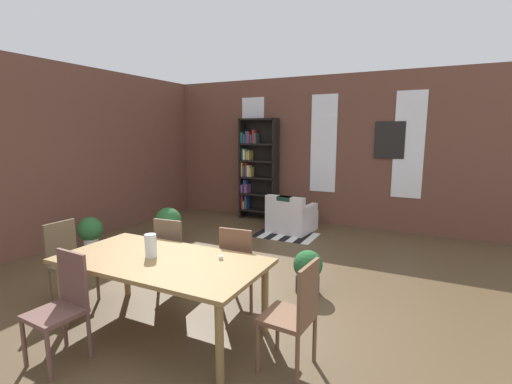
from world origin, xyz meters
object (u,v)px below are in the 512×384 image
at_px(dining_chair_head_right, 295,312).
at_px(bookshelf_tall, 256,168).
at_px(dining_table, 161,266).
at_px(dining_chair_head_left, 68,259).
at_px(potted_plant_by_shelf, 90,231).
at_px(dining_chair_far_left, 174,252).
at_px(vase_on_table, 151,246).
at_px(potted_plant_corner, 168,223).
at_px(armchair_white, 291,218).
at_px(potted_plant_window, 308,270).
at_px(dining_chair_far_right, 240,264).
at_px(dining_chair_near_left, 62,303).

xyz_separation_m(dining_chair_head_right, bookshelf_tall, (-2.69, 4.73, 0.66)).
relative_size(dining_table, dining_chair_head_left, 2.17).
bearing_deg(potted_plant_by_shelf, dining_chair_far_left, -16.01).
height_order(vase_on_table, potted_plant_corner, vase_on_table).
xyz_separation_m(armchair_white, potted_plant_window, (1.19, -2.56, 0.01)).
height_order(dining_chair_head_right, potted_plant_window, dining_chair_head_right).
bearing_deg(vase_on_table, dining_table, 0.00).
xyz_separation_m(vase_on_table, dining_chair_far_right, (0.60, 0.75, -0.35)).
xyz_separation_m(dining_chair_far_right, bookshelf_tall, (-1.76, 3.98, 0.66)).
bearing_deg(dining_chair_far_left, dining_chair_head_left, -141.68).
relative_size(vase_on_table, armchair_white, 0.27).
xyz_separation_m(dining_chair_head_right, dining_chair_head_left, (-2.81, 0.01, 0.00)).
distance_m(potted_plant_corner, potted_plant_window, 3.07).
bearing_deg(dining_chair_head_right, armchair_white, 111.25).
bearing_deg(potted_plant_corner, armchair_white, 43.57).
bearing_deg(dining_table, dining_chair_far_left, 121.38).
bearing_deg(potted_plant_by_shelf, dining_table, -27.05).
height_order(dining_chair_head_right, bookshelf_tall, bookshelf_tall).
bearing_deg(dining_chair_far_right, potted_plant_by_shelf, 168.42).
distance_m(armchair_white, potted_plant_by_shelf, 3.69).
distance_m(dining_table, dining_chair_head_right, 1.41).
distance_m(dining_chair_near_left, bookshelf_tall, 5.58).
relative_size(bookshelf_tall, potted_plant_window, 4.20).
xyz_separation_m(dining_chair_head_right, armchair_white, (-1.57, 4.03, -0.23)).
height_order(bookshelf_tall, armchair_white, bookshelf_tall).
xyz_separation_m(dining_chair_far_right, potted_plant_window, (0.56, 0.71, -0.23)).
bearing_deg(potted_plant_window, potted_plant_by_shelf, -179.29).
relative_size(dining_chair_near_left, potted_plant_window, 1.76).
relative_size(dining_chair_far_right, armchair_white, 1.08).
distance_m(dining_chair_head_right, armchair_white, 4.33).
height_order(dining_chair_head_right, dining_chair_head_left, same).
bearing_deg(potted_plant_by_shelf, dining_chair_head_right, -18.79).
bearing_deg(dining_chair_near_left, dining_chair_head_left, 141.43).
distance_m(dining_chair_far_right, armchair_white, 3.34).
height_order(vase_on_table, dining_chair_near_left, vase_on_table).
bearing_deg(dining_chair_far_right, dining_chair_far_left, 180.00).
relative_size(dining_chair_head_left, armchair_white, 1.08).
height_order(dining_table, potted_plant_window, dining_table).
height_order(dining_chair_far_right, bookshelf_tall, bookshelf_tall).
bearing_deg(armchair_white, dining_chair_head_left, -107.19).
bearing_deg(bookshelf_tall, dining_chair_head_right, -60.36).
relative_size(dining_chair_head_right, potted_plant_by_shelf, 1.68).
bearing_deg(potted_plant_by_shelf, dining_chair_head_left, -45.93).
xyz_separation_m(dining_chair_far_right, potted_plant_by_shelf, (-3.24, 0.66, -0.19)).
height_order(dining_chair_head_left, potted_plant_corner, dining_chair_head_left).
relative_size(vase_on_table, dining_chair_near_left, 0.25).
xyz_separation_m(dining_chair_head_left, dining_chair_far_left, (0.95, 0.75, 0.00)).
distance_m(bookshelf_tall, armchair_white, 1.60).
bearing_deg(potted_plant_window, dining_chair_head_right, -75.83).
relative_size(dining_chair_far_left, potted_plant_by_shelf, 1.68).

